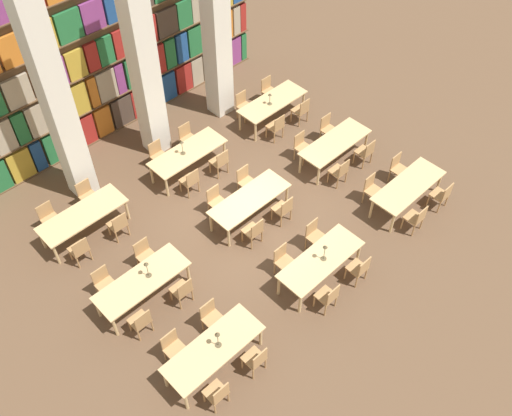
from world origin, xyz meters
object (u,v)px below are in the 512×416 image
at_px(chair_12, 141,321).
at_px(chair_28, 190,181).
at_px(chair_0, 218,393).
at_px(chair_2, 256,359).
at_px(reading_table_4, 250,200).
at_px(chair_19, 246,181).
at_px(chair_26, 118,224).
at_px(chair_11, 398,168).
at_px(reading_table_6, 83,216).
at_px(chair_24, 80,249).
at_px(chair_18, 283,209).
at_px(chair_6, 359,269).
at_px(reading_table_1, 321,261).
at_px(chair_29, 158,155).
at_px(reading_table_5, 335,144).
at_px(chair_33, 244,105).
at_px(chair_1, 173,347).
at_px(chair_8, 416,218).
at_px(chair_4, 328,296).
at_px(chair_32, 276,126).
at_px(chair_23, 328,128).
at_px(chair_31, 188,137).
at_px(chair_22, 366,152).
at_px(chair_17, 216,201).
at_px(chair_9, 372,189).
at_px(chair_13, 104,283).
at_px(reading_table_7, 188,154).
at_px(desk_lamp_0, 218,337).
at_px(reading_table_3, 142,282).
at_px(chair_21, 302,146).
at_px(desk_lamp_4, 270,97).
at_px(chair_30, 220,162).
at_px(reading_table_2, 408,187).
at_px(chair_3, 211,317).
at_px(desk_lamp_3, 182,145).
at_px(chair_35, 269,90).
at_px(reading_table_8, 272,103).
at_px(chair_7, 315,235).
at_px(chair_34, 301,110).
at_px(pillar_left, 56,102).
at_px(desk_lamp_2, 147,267).
at_px(chair_5, 283,260).

bearing_deg(chair_12, chair_28, 36.04).
bearing_deg(chair_0, chair_2, 0.00).
distance_m(reading_table_4, chair_19, 0.89).
height_order(chair_2, chair_26, same).
relative_size(chair_11, chair_28, 1.00).
bearing_deg(reading_table_6, chair_24, -129.72).
bearing_deg(chair_2, chair_18, 36.36).
bearing_deg(chair_6, reading_table_4, 98.09).
xyz_separation_m(reading_table_1, chair_29, (-0.41, 5.67, -0.17)).
distance_m(reading_table_5, chair_33, 3.26).
xyz_separation_m(chair_1, chair_8, (6.65, -1.44, 0.00)).
relative_size(chair_4, chair_32, 1.00).
distance_m(chair_23, chair_31, 4.09).
xyz_separation_m(chair_22, reading_table_6, (-7.08, 3.32, 0.17)).
distance_m(chair_4, chair_17, 3.94).
height_order(chair_9, chair_17, same).
height_order(reading_table_1, chair_13, chair_13).
bearing_deg(reading_table_7, chair_32, -15.14).
bearing_deg(desk_lamp_0, chair_13, 103.66).
bearing_deg(reading_table_3, chair_21, 6.64).
relative_size(chair_17, desk_lamp_4, 2.24).
height_order(reading_table_4, chair_33, chair_33).
height_order(chair_21, chair_30, same).
distance_m(chair_22, chair_32, 2.71).
bearing_deg(chair_8, reading_table_2, 50.47).
bearing_deg(chair_26, chair_1, -107.29).
distance_m(reading_table_3, chair_33, 6.96).
xyz_separation_m(chair_12, chair_18, (4.58, 0.12, 0.00)).
bearing_deg(chair_3, chair_12, -39.73).
bearing_deg(desk_lamp_4, chair_2, -136.95).
distance_m(desk_lamp_3, chair_35, 4.02).
relative_size(reading_table_3, reading_table_8, 1.00).
bearing_deg(chair_17, chair_7, 111.23).
relative_size(chair_0, desk_lamp_4, 2.24).
height_order(chair_0, desk_lamp_4, desk_lamp_4).
distance_m(chair_17, reading_table_8, 4.13).
bearing_deg(chair_21, chair_34, -136.41).
bearing_deg(chair_34, reading_table_2, -96.52).
height_order(chair_12, chair_35, same).
bearing_deg(chair_28, chair_13, -161.83).
bearing_deg(reading_table_1, chair_2, -166.32).
bearing_deg(chair_19, chair_26, -18.23).
bearing_deg(chair_1, chair_4, 156.44).
bearing_deg(chair_24, chair_12, -92.55).
xyz_separation_m(pillar_left, chair_17, (2.05, -3.18, -2.53)).
xyz_separation_m(reading_table_5, reading_table_6, (-6.55, 2.62, 0.00)).
bearing_deg(desk_lamp_4, desk_lamp_3, 177.91).
distance_m(desk_lamp_2, chair_28, 3.36).
relative_size(reading_table_5, desk_lamp_4, 5.71).
height_order(chair_5, chair_17, same).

